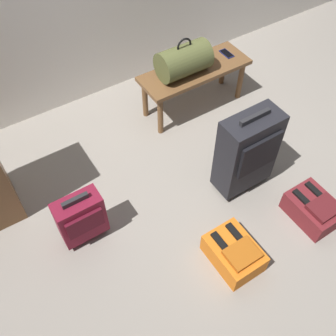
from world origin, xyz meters
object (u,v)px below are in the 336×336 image
at_px(suitcase_small_burgundy, 81,218).
at_px(backpack_maroon, 314,209).
at_px(duffel_bag_olive, 184,60).
at_px(backpack_orange, 234,253).
at_px(cell_phone, 227,54).
at_px(suitcase_upright_charcoal, 247,152).
at_px(bench, 195,75).

height_order(suitcase_small_burgundy, backpack_maroon, suitcase_small_burgundy).
bearing_deg(backpack_maroon, suitcase_small_burgundy, 153.01).
bearing_deg(duffel_bag_olive, backpack_orange, -110.83).
xyz_separation_m(cell_phone, backpack_maroon, (-0.32, -1.51, -0.33)).
bearing_deg(suitcase_upright_charcoal, backpack_orange, -133.65).
relative_size(duffel_bag_olive, backpack_orange, 1.16).
distance_m(cell_phone, backpack_orange, 1.83).
bearing_deg(backpack_orange, suitcase_small_burgundy, 136.97).
xyz_separation_m(duffel_bag_olive, backpack_orange, (-0.55, -1.45, -0.46)).
distance_m(suitcase_upright_charcoal, suitcase_small_burgundy, 1.26).
height_order(duffel_bag_olive, backpack_orange, duffel_bag_olive).
bearing_deg(suitcase_small_burgundy, bench, 26.74).
relative_size(cell_phone, suitcase_small_burgundy, 0.31).
height_order(suitcase_upright_charcoal, backpack_maroon, suitcase_upright_charcoal).
bearing_deg(suitcase_small_burgundy, backpack_orange, -43.03).
bearing_deg(backpack_maroon, duffel_bag_olive, 96.31).
bearing_deg(suitcase_upright_charcoal, duffel_bag_olive, 84.86).
relative_size(bench, duffel_bag_olive, 2.27).
height_order(duffel_bag_olive, backpack_maroon, duffel_bag_olive).
xyz_separation_m(bench, duffel_bag_olive, (-0.12, 0.00, 0.20)).
height_order(bench, duffel_bag_olive, duffel_bag_olive).
bearing_deg(duffel_bag_olive, suitcase_upright_charcoal, -95.14).
relative_size(suitcase_small_burgundy, backpack_orange, 1.21).
bearing_deg(bench, cell_phone, 3.52).
distance_m(backpack_orange, backpack_maroon, 0.72).
bearing_deg(duffel_bag_olive, suitcase_small_burgundy, -151.12).
bearing_deg(cell_phone, suitcase_small_burgundy, -157.46).
relative_size(duffel_bag_olive, backpack_maroon, 1.16).
xyz_separation_m(bench, suitcase_upright_charcoal, (-0.21, -0.96, 0.02)).
xyz_separation_m(bench, suitcase_small_burgundy, (-1.45, -0.73, -0.12)).
bearing_deg(duffel_bag_olive, bench, -0.00).
relative_size(cell_phone, backpack_maroon, 0.38).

